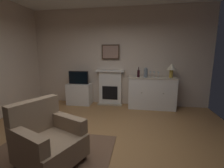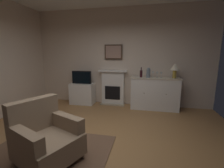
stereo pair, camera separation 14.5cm
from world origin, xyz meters
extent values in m
cube|color=#9E7042|center=(0.00, 0.00, -0.05)|extent=(5.51, 5.17, 0.10)
cube|color=beige|center=(0.00, 2.56, 1.48)|extent=(5.51, 0.06, 2.96)
cube|color=brown|center=(-0.69, -0.39, 0.01)|extent=(1.94, 1.60, 0.02)
cube|color=white|center=(-0.20, 2.44, 0.53)|extent=(0.70, 0.18, 1.05)
cube|color=tan|center=(-0.20, 2.34, 0.01)|extent=(0.77, 0.20, 0.03)
cube|color=black|center=(-0.20, 2.34, 0.39)|extent=(0.48, 0.02, 0.42)
cube|color=white|center=(-0.20, 2.41, 1.07)|extent=(0.87, 0.27, 0.05)
cube|color=#473323|center=(-0.20, 2.48, 1.65)|extent=(0.55, 0.03, 0.45)
cube|color=#9E7A6B|center=(-0.20, 2.46, 1.65)|extent=(0.47, 0.01, 0.37)
cube|color=white|center=(1.07, 2.25, 0.45)|extent=(1.34, 0.45, 0.90)
cube|color=beige|center=(1.07, 2.25, 0.91)|extent=(1.37, 0.48, 0.03)
sphere|color=brown|center=(0.77, 2.02, 0.51)|extent=(0.02, 0.02, 0.02)
sphere|color=brown|center=(1.36, 2.02, 0.51)|extent=(0.02, 0.02, 0.02)
cylinder|color=#B79338|center=(1.58, 2.25, 1.04)|extent=(0.10, 0.10, 0.22)
cone|color=#EFE5C6|center=(1.58, 2.25, 1.24)|extent=(0.26, 0.26, 0.18)
cylinder|color=#331419|center=(0.67, 2.21, 1.03)|extent=(0.08, 0.08, 0.20)
cylinder|color=#331419|center=(0.67, 2.21, 1.17)|extent=(0.03, 0.03, 0.09)
cylinder|color=silver|center=(1.00, 2.26, 0.93)|extent=(0.06, 0.06, 0.00)
cylinder|color=silver|center=(1.00, 2.26, 0.98)|extent=(0.01, 0.01, 0.09)
cone|color=silver|center=(1.00, 2.26, 1.06)|extent=(0.07, 0.07, 0.07)
cylinder|color=silver|center=(1.11, 2.24, 0.93)|extent=(0.06, 0.06, 0.00)
cylinder|color=silver|center=(1.11, 2.24, 0.98)|extent=(0.01, 0.01, 0.09)
cone|color=silver|center=(1.11, 2.24, 1.06)|extent=(0.07, 0.07, 0.07)
cylinder|color=silver|center=(1.22, 2.20, 0.93)|extent=(0.06, 0.06, 0.00)
cylinder|color=silver|center=(1.22, 2.20, 0.98)|extent=(0.01, 0.01, 0.09)
cone|color=silver|center=(1.22, 2.20, 1.06)|extent=(0.07, 0.07, 0.07)
cylinder|color=slate|center=(0.87, 2.20, 1.05)|extent=(0.11, 0.11, 0.24)
sphere|color=slate|center=(0.87, 2.20, 1.17)|extent=(0.08, 0.08, 0.08)
cube|color=white|center=(-1.17, 2.27, 0.33)|extent=(0.75, 0.42, 0.66)
cube|color=black|center=(-1.17, 2.25, 0.86)|extent=(0.62, 0.06, 0.40)
cube|color=black|center=(-1.17, 2.21, 0.86)|extent=(0.57, 0.01, 0.35)
cube|color=#8C7259|center=(-0.54, -0.50, 0.26)|extent=(1.03, 1.01, 0.32)
cube|color=#8C7259|center=(-0.84, -0.37, 0.67)|extent=(0.44, 0.76, 0.50)
cube|color=#8C7259|center=(-0.66, -0.79, 0.53)|extent=(0.72, 0.41, 0.22)
cube|color=#8C7259|center=(-0.42, -0.20, 0.53)|extent=(0.72, 0.41, 0.22)
cylinder|color=#473323|center=(-0.10, -0.33, 0.05)|extent=(0.05, 0.05, 0.10)
cylinder|color=#473323|center=(-0.98, -0.66, 0.05)|extent=(0.05, 0.05, 0.10)
cylinder|color=#473323|center=(-0.73, -0.07, 0.05)|extent=(0.05, 0.05, 0.10)
camera|label=1|loc=(0.66, -2.35, 1.57)|focal=25.10mm
camera|label=2|loc=(0.80, -2.32, 1.57)|focal=25.10mm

